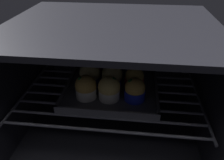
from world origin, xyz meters
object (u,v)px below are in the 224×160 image
at_px(muffin_row0_col1, 109,89).
at_px(muffin_row2_col0, 93,65).
at_px(muffin_row1_col2, 134,78).
at_px(muffin_row0_col2, 135,90).
at_px(muffin_row1_col0, 90,75).
at_px(muffin_row2_col1, 115,66).
at_px(baking_tray, 112,86).
at_px(muffin_row0_col0, 86,87).
at_px(muffin_row1_col1, 111,76).
at_px(muffin_row2_col2, 135,67).

xyz_separation_m(muffin_row0_col1, muffin_row2_col0, (-0.07, 0.15, -0.00)).
relative_size(muffin_row0_col1, muffin_row1_col2, 1.05).
xyz_separation_m(muffin_row0_col2, muffin_row1_col2, (-0.00, 0.07, -0.00)).
distance_m(muffin_row1_col0, muffin_row2_col1, 0.10).
relative_size(baking_tray, muffin_row2_col0, 4.08).
relative_size(muffin_row0_col2, muffin_row1_col2, 1.00).
bearing_deg(muffin_row2_col1, baking_tray, -91.58).
bearing_deg(muffin_row1_col2, muffin_row1_col0, 179.50).
height_order(muffin_row0_col0, muffin_row2_col1, muffin_row0_col0).
bearing_deg(muffin_row2_col0, muffin_row1_col1, -45.11).
distance_m(muffin_row0_col0, muffin_row2_col2, 0.20).
relative_size(muffin_row1_col0, muffin_row2_col2, 1.06).
relative_size(muffin_row0_col0, muffin_row2_col1, 1.03).
height_order(muffin_row0_col1, muffin_row2_col1, muffin_row0_col1).
distance_m(muffin_row1_col0, muffin_row2_col2, 0.16).
bearing_deg(muffin_row0_col1, baking_tray, 89.85).
height_order(muffin_row0_col1, muffin_row2_col2, muffin_row0_col1).
distance_m(muffin_row0_col0, muffin_row1_col1, 0.10).
relative_size(muffin_row1_col2, muffin_row2_col1, 1.00).
bearing_deg(muffin_row0_col0, muffin_row1_col1, 49.12).
height_order(muffin_row2_col0, muffin_row2_col1, muffin_row2_col0).
xyz_separation_m(muffin_row1_col0, muffin_row2_col1, (0.07, 0.07, -0.00)).
bearing_deg(muffin_row1_col0, muffin_row0_col0, -88.00).
distance_m(muffin_row0_col2, muffin_row1_col2, 0.07).
bearing_deg(muffin_row1_col0, muffin_row1_col2, -0.50).
distance_m(muffin_row1_col2, muffin_row2_col1, 0.10).
distance_m(baking_tray, muffin_row0_col2, 0.11).
xyz_separation_m(muffin_row0_col2, muffin_row1_col0, (-0.14, 0.07, 0.00)).
height_order(muffin_row1_col2, muffin_row2_col2, same).
distance_m(baking_tray, muffin_row2_col2, 0.11).
xyz_separation_m(muffin_row0_col1, muffin_row1_col1, (-0.00, 0.07, -0.00)).
relative_size(muffin_row2_col1, muffin_row2_col2, 1.02).
distance_m(baking_tray, muffin_row2_col0, 0.11).
xyz_separation_m(muffin_row1_col1, muffin_row2_col0, (-0.07, 0.07, -0.00)).
bearing_deg(muffin_row2_col2, muffin_row0_col0, -133.72).
bearing_deg(muffin_row0_col0, muffin_row0_col2, 1.91).
xyz_separation_m(muffin_row0_col0, muffin_row2_col1, (0.07, 0.14, -0.00)).
xyz_separation_m(muffin_row0_col0, muffin_row1_col2, (0.14, 0.07, -0.00)).
bearing_deg(muffin_row0_col1, muffin_row0_col0, -179.94).
height_order(muffin_row0_col1, muffin_row1_col2, muffin_row0_col1).
distance_m(baking_tray, muffin_row1_col1, 0.04).
bearing_deg(muffin_row1_col2, muffin_row2_col0, 153.17).
relative_size(muffin_row1_col0, muffin_row1_col1, 1.01).
bearing_deg(muffin_row1_col0, muffin_row2_col0, 93.25).
relative_size(muffin_row1_col1, muffin_row2_col2, 1.05).
xyz_separation_m(baking_tray, muffin_row2_col2, (0.07, 0.07, 0.04)).
bearing_deg(baking_tray, muffin_row0_col1, -90.15).
xyz_separation_m(muffin_row1_col2, muffin_row2_col0, (-0.15, 0.07, -0.00)).
bearing_deg(muffin_row1_col0, muffin_row2_col2, 26.59).
bearing_deg(muffin_row0_col2, muffin_row0_col0, -178.09).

